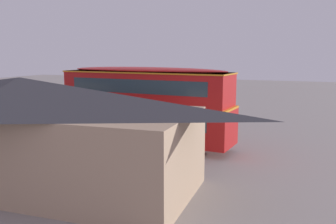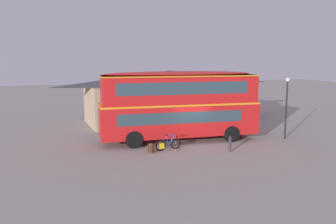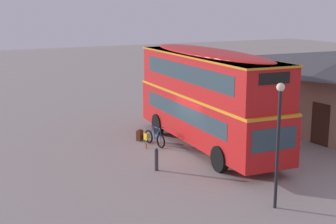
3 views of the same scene
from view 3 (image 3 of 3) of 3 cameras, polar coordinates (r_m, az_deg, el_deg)
ground_plane at (r=23.36m, az=2.98°, el=-4.65°), size 120.00×120.00×0.00m
double_decker_bus at (r=23.53m, az=4.61°, el=2.07°), size 10.97×3.39×4.79m
touring_bicycle at (r=24.38m, az=-1.68°, el=-3.01°), size 1.74×0.60×1.00m
backpack_on_ground at (r=25.26m, az=-3.28°, el=-2.65°), size 0.38×0.40×0.59m
water_bottle_red_squeeze at (r=23.91m, az=-2.55°, el=-3.98°), size 0.07×0.07×0.23m
street_lamp at (r=16.72m, az=12.64°, el=-2.21°), size 0.28×0.28×4.32m
kerb_bollard at (r=20.68m, az=-1.35°, el=-5.45°), size 0.16×0.16×0.97m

